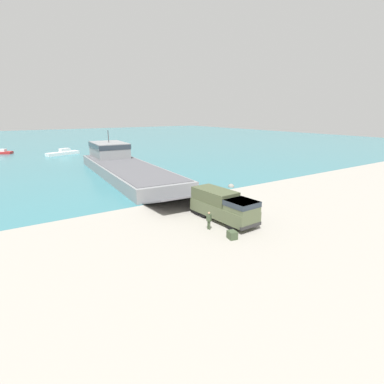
# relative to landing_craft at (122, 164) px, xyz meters

# --- Properties ---
(ground_plane) EXTENTS (240.00, 240.00, 0.00)m
(ground_plane) POSITION_rel_landing_craft_xyz_m (2.29, -25.28, -1.68)
(ground_plane) COLOR #9E998E
(water_surface) EXTENTS (240.00, 180.00, 0.01)m
(water_surface) POSITION_rel_landing_craft_xyz_m (2.29, 70.28, -1.68)
(water_surface) COLOR teal
(water_surface) RESTS_ON ground_plane
(landing_craft) EXTENTS (10.95, 39.41, 7.19)m
(landing_craft) POSITION_rel_landing_craft_xyz_m (0.00, 0.00, 0.00)
(landing_craft) COLOR gray
(landing_craft) RESTS_ON ground_plane
(military_truck) EXTENTS (2.95, 7.86, 2.95)m
(military_truck) POSITION_rel_landing_craft_xyz_m (-0.54, -28.96, -0.08)
(military_truck) COLOR #566042
(military_truck) RESTS_ON ground_plane
(soldier_on_ramp) EXTENTS (0.35, 0.49, 1.73)m
(soldier_on_ramp) POSITION_rel_landing_craft_xyz_m (-3.20, -30.10, -0.68)
(soldier_on_ramp) COLOR #3D4C33
(soldier_on_ramp) RESTS_ON ground_plane
(moored_boat_a) EXTENTS (8.50, 4.55, 1.61)m
(moored_boat_a) POSITION_rel_landing_craft_xyz_m (-3.82, 31.53, -1.15)
(moored_boat_a) COLOR white
(moored_boat_a) RESTS_ON ground_plane
(moored_boat_b) EXTENTS (5.67, 4.35, 1.26)m
(moored_boat_b) POSITION_rel_landing_craft_xyz_m (-16.98, 42.40, -1.26)
(moored_boat_b) COLOR #B22323
(moored_boat_b) RESTS_ON ground_plane
(mooring_bollard) EXTENTS (0.33, 0.33, 0.82)m
(mooring_bollard) POSITION_rel_landing_craft_xyz_m (3.70, -21.52, -1.24)
(mooring_bollard) COLOR #333338
(mooring_bollard) RESTS_ON ground_plane
(cargo_crate) EXTENTS (0.84, 0.95, 0.69)m
(cargo_crate) POSITION_rel_landing_craft_xyz_m (-2.79, -32.92, -1.33)
(cargo_crate) COLOR #3D4C33
(cargo_crate) RESTS_ON ground_plane
(shoreline_rock_a) EXTENTS (0.93, 0.93, 0.93)m
(shoreline_rock_a) POSITION_rel_landing_craft_xyz_m (9.43, -18.72, -1.68)
(shoreline_rock_a) COLOR gray
(shoreline_rock_a) RESTS_ON ground_plane
(shoreline_rock_b) EXTENTS (0.72, 0.72, 0.72)m
(shoreline_rock_b) POSITION_rel_landing_craft_xyz_m (4.71, -18.44, -1.68)
(shoreline_rock_b) COLOR gray
(shoreline_rock_b) RESTS_ON ground_plane
(shoreline_rock_c) EXTENTS (1.12, 1.12, 1.12)m
(shoreline_rock_c) POSITION_rel_landing_craft_xyz_m (6.16, -18.82, -1.68)
(shoreline_rock_c) COLOR gray
(shoreline_rock_c) RESTS_ON ground_plane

